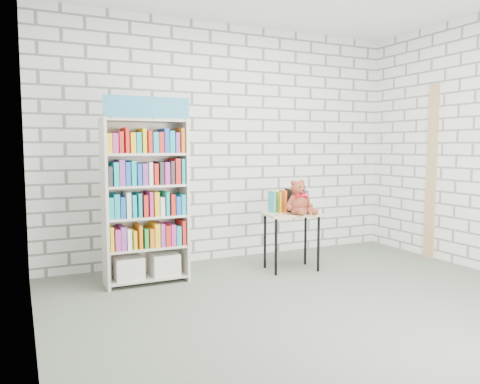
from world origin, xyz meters
name	(u,v)px	position (x,y,z in m)	size (l,w,h in m)	color
ground	(325,307)	(0.00, 0.00, 0.00)	(4.50, 4.50, 0.00)	#555D4F
room_shell	(329,94)	(0.00, 0.00, 1.78)	(4.52, 4.02, 2.81)	silver
bookshelf	(145,200)	(-1.19, 1.36, 0.83)	(0.81, 0.32, 1.82)	beige
display_table	(292,221)	(0.38, 1.16, 0.55)	(0.64, 0.48, 0.63)	tan
table_books	(288,201)	(0.39, 1.26, 0.76)	(0.43, 0.23, 0.24)	#2BB3BE
teddy_bear	(299,200)	(0.41, 1.06, 0.78)	(0.34, 0.32, 0.37)	maroon
door_trim	(431,172)	(2.23, 0.95, 1.05)	(0.05, 0.12, 2.10)	tan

